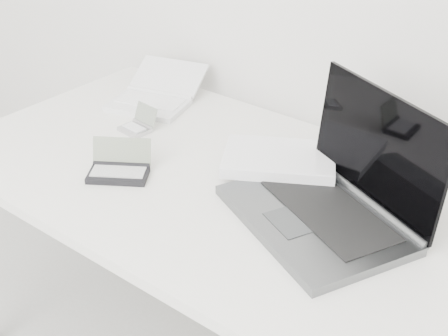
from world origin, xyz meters
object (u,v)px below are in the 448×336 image
Objects in this scene: desk at (243,202)px; netbook_open_white at (154,97)px; palmtop_charcoal at (119,169)px; laptop_large at (317,187)px.

netbook_open_white is at bearing 156.47° from desk.
desk is 4.71× the size of netbook_open_white.
desk is at bearing -5.30° from palmtop_charcoal.
laptop_large is 0.72m from netbook_open_white.
laptop_large reaches higher than netbook_open_white.
laptop_large is 3.34× the size of palmtop_charcoal.
netbook_open_white is at bearing -169.65° from laptop_large.
laptop_large is (0.18, 0.05, 0.09)m from desk.
netbook_open_white is (-0.69, 0.18, -0.03)m from laptop_large.
palmtop_charcoal is (0.24, -0.37, -0.00)m from netbook_open_white.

